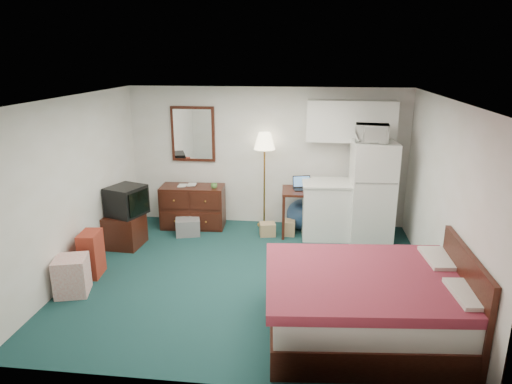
# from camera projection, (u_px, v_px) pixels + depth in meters

# --- Properties ---
(floor) EXTENTS (5.00, 4.50, 0.01)m
(floor) POSITION_uv_depth(u_px,v_px,m) (251.00, 276.00, 6.50)
(floor) COLOR #11393F
(floor) RESTS_ON ground
(ceiling) EXTENTS (5.00, 4.50, 0.01)m
(ceiling) POSITION_uv_depth(u_px,v_px,m) (251.00, 98.00, 5.78)
(ceiling) COLOR beige
(ceiling) RESTS_ON walls
(walls) EXTENTS (5.01, 4.51, 2.50)m
(walls) POSITION_uv_depth(u_px,v_px,m) (251.00, 193.00, 6.14)
(walls) COLOR beige
(walls) RESTS_ON floor
(mirror) EXTENTS (0.80, 0.06, 1.00)m
(mirror) POSITION_uv_depth(u_px,v_px,m) (193.00, 134.00, 8.29)
(mirror) COLOR white
(mirror) RESTS_ON walls
(upper_cabinets) EXTENTS (1.50, 0.35, 0.70)m
(upper_cabinets) POSITION_uv_depth(u_px,v_px,m) (351.00, 121.00, 7.75)
(upper_cabinets) COLOR white
(upper_cabinets) RESTS_ON walls
(headboard) EXTENTS (0.06, 1.56, 1.00)m
(headboard) POSITION_uv_depth(u_px,v_px,m) (463.00, 294.00, 4.92)
(headboard) COLOR black
(headboard) RESTS_ON walls
(dresser) EXTENTS (1.15, 0.57, 0.77)m
(dresser) POSITION_uv_depth(u_px,v_px,m) (193.00, 206.00, 8.29)
(dresser) COLOR black
(dresser) RESTS_ON floor
(floor_lamp) EXTENTS (0.44, 0.44, 1.73)m
(floor_lamp) POSITION_uv_depth(u_px,v_px,m) (264.00, 180.00, 8.20)
(floor_lamp) COLOR #BE8131
(floor_lamp) RESTS_ON floor
(desk) EXTENTS (0.67, 0.67, 0.81)m
(desk) POSITION_uv_depth(u_px,v_px,m) (300.00, 212.00, 7.94)
(desk) COLOR black
(desk) RESTS_ON floor
(exercise_ball) EXTENTS (0.55, 0.55, 0.55)m
(exercise_ball) POSITION_uv_depth(u_px,v_px,m) (302.00, 214.00, 8.20)
(exercise_ball) COLOR navy
(exercise_ball) RESTS_ON floor
(kitchen_counter) EXTENTS (0.90, 0.70, 0.94)m
(kitchen_counter) POSITION_uv_depth(u_px,v_px,m) (328.00, 210.00, 7.83)
(kitchen_counter) COLOR white
(kitchen_counter) RESTS_ON floor
(fridge) EXTENTS (0.73, 0.73, 1.69)m
(fridge) POSITION_uv_depth(u_px,v_px,m) (372.00, 192.00, 7.58)
(fridge) COLOR silver
(fridge) RESTS_ON floor
(bed) EXTENTS (2.36, 1.91, 0.71)m
(bed) POSITION_uv_depth(u_px,v_px,m) (369.00, 305.00, 5.08)
(bed) COLOR maroon
(bed) RESTS_ON floor
(tv_stand) EXTENTS (0.57, 0.62, 0.53)m
(tv_stand) POSITION_uv_depth(u_px,v_px,m) (125.00, 230.00, 7.49)
(tv_stand) COLOR black
(tv_stand) RESTS_ON floor
(suitcase) EXTENTS (0.29, 0.42, 0.65)m
(suitcase) POSITION_uv_depth(u_px,v_px,m) (91.00, 254.00, 6.45)
(suitcase) COLOR maroon
(suitcase) RESTS_ON floor
(retail_box) EXTENTS (0.50, 0.50, 0.51)m
(retail_box) POSITION_uv_depth(u_px,v_px,m) (72.00, 276.00, 5.97)
(retail_box) COLOR silver
(retail_box) RESTS_ON floor
(file_bin) EXTENTS (0.48, 0.41, 0.29)m
(file_bin) POSITION_uv_depth(u_px,v_px,m) (188.00, 227.00, 7.97)
(file_bin) COLOR slate
(file_bin) RESTS_ON floor
(cardboard_box_a) EXTENTS (0.31, 0.27, 0.23)m
(cardboard_box_a) POSITION_uv_depth(u_px,v_px,m) (267.00, 229.00, 7.95)
(cardboard_box_a) COLOR #A68454
(cardboard_box_a) RESTS_ON floor
(cardboard_box_b) EXTENTS (0.22, 0.26, 0.26)m
(cardboard_box_b) POSITION_uv_depth(u_px,v_px,m) (289.00, 228.00, 7.98)
(cardboard_box_b) COLOR #A68454
(cardboard_box_b) RESTS_ON floor
(laptop) EXTENTS (0.36, 0.32, 0.21)m
(laptop) POSITION_uv_depth(u_px,v_px,m) (303.00, 184.00, 7.81)
(laptop) COLOR black
(laptop) RESTS_ON desk
(crt_tv) EXTENTS (0.67, 0.70, 0.47)m
(crt_tv) POSITION_uv_depth(u_px,v_px,m) (126.00, 201.00, 7.36)
(crt_tv) COLOR black
(crt_tv) RESTS_ON tv_stand
(microwave) EXTENTS (0.55, 0.34, 0.35)m
(microwave) POSITION_uv_depth(u_px,v_px,m) (372.00, 131.00, 7.26)
(microwave) COLOR silver
(microwave) RESTS_ON fridge
(book_a) EXTENTS (0.15, 0.02, 0.20)m
(book_a) POSITION_uv_depth(u_px,v_px,m) (178.00, 180.00, 8.16)
(book_a) COLOR #A68454
(book_a) RESTS_ON dresser
(book_b) EXTENTS (0.16, 0.03, 0.21)m
(book_b) POSITION_uv_depth(u_px,v_px,m) (187.00, 180.00, 8.21)
(book_b) COLOR #A68454
(book_b) RESTS_ON dresser
(mug) EXTENTS (0.13, 0.11, 0.11)m
(mug) POSITION_uv_depth(u_px,v_px,m) (214.00, 185.00, 8.03)
(mug) COLOR #538C40
(mug) RESTS_ON dresser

